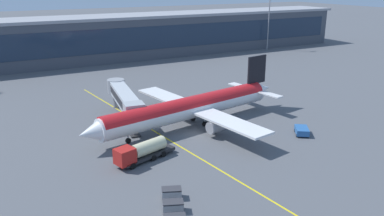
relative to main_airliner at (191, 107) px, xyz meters
The scene contains 10 objects.
ground_plane 5.96m from the main_airliner, 107.99° to the right, with size 700.00×700.00×0.00m, color #515459.
apron_lead_in_line 8.54m from the main_airliner, 162.44° to the right, with size 0.30×80.00×0.01m, color yellow.
terminal_building 75.55m from the main_airliner, 87.35° to the left, with size 208.63×19.51×15.71m.
main_airliner is the anchor object (origin of this frame).
jet_bridge 14.48m from the main_airliner, 136.19° to the left, with size 6.42×22.26×6.58m.
fuel_tanker 18.03m from the main_airliner, 144.41° to the right, with size 11.07×5.45×3.25m.
pushback_tug 21.78m from the main_airliner, 41.03° to the right, with size 4.06×4.43×1.40m.
baggage_cart_1 30.65m from the main_airliner, 122.35° to the right, with size 3.03×2.42×1.48m.
baggage_cart_2 27.53m from the main_airliner, 123.55° to the right, with size 3.03×2.42×1.48m.
apron_light_mast_1 95.19m from the main_airliner, 42.09° to the left, with size 2.80×0.50×25.08m.
Camera 1 is at (-32.94, -59.97, 27.92)m, focal length 36.23 mm.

